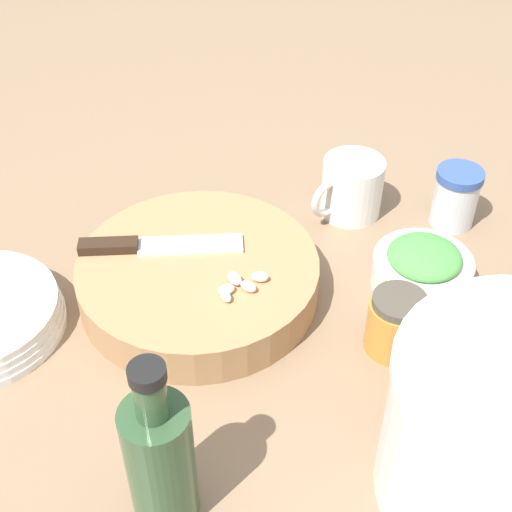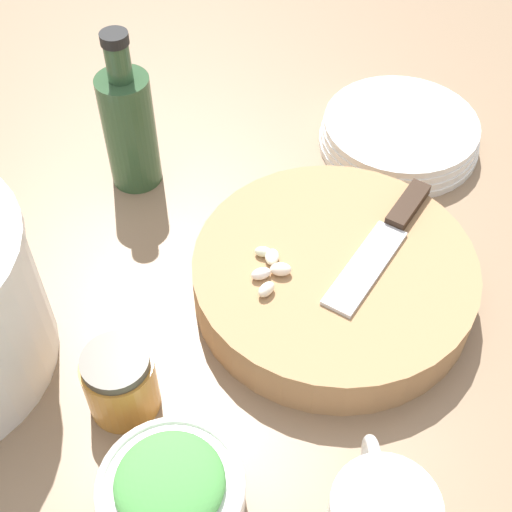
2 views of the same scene
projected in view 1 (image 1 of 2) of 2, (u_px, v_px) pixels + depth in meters
name	position (u px, v px, depth m)	size (l,w,h in m)	color
ground_plane	(288.00, 314.00, 0.88)	(5.00, 5.00, 0.00)	#7F664C
cutting_board	(199.00, 278.00, 0.90)	(0.30, 0.30, 0.05)	#9E754C
chef_knife	(151.00, 245.00, 0.90)	(0.19, 0.13, 0.01)	black
garlic_cloves	(240.00, 284.00, 0.84)	(0.07, 0.04, 0.01)	silver
herb_bowl	(422.00, 268.00, 0.90)	(0.13, 0.13, 0.06)	silver
spice_jar	(456.00, 197.00, 1.00)	(0.06, 0.06, 0.09)	silver
coffee_mug	(351.00, 188.00, 1.02)	(0.12, 0.09, 0.09)	silver
honey_jar	(396.00, 323.00, 0.82)	(0.07, 0.07, 0.08)	#BC7A2D
oil_bottle	(160.00, 460.00, 0.63)	(0.06, 0.06, 0.21)	#2D4C2D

